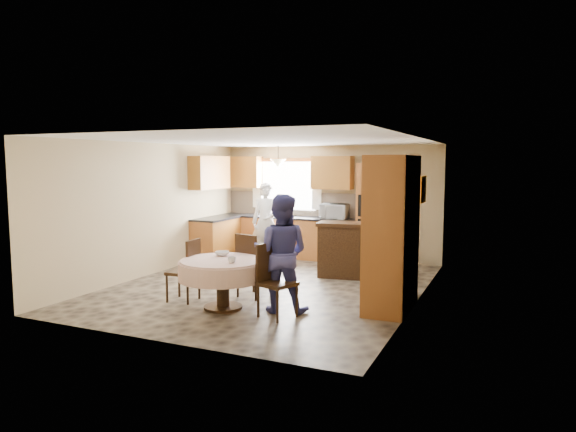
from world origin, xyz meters
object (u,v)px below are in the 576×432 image
Objects in this scene: dining_table at (223,270)px; chair_left at (187,267)px; chair_right at (273,276)px; sideboard at (354,252)px; person_dining at (281,253)px; oven_tower at (375,214)px; chair_back at (251,262)px; cupboard at (392,234)px; person_sink at (266,222)px.

dining_table is 1.33× the size of chair_left.
chair_right is at bearing -2.01° from dining_table.
chair_right is (0.83, -0.03, -0.00)m from dining_table.
chair_right is at bearing -105.06° from sideboard.
chair_left is at bearing 104.06° from chair_right.
sideboard is at bearing -107.77° from person_dining.
oven_tower is 3.67m from chair_back.
chair_right is 0.60× the size of person_dining.
cupboard reaches higher than person_dining.
oven_tower is 1.57× the size of sideboard.
person_sink is at bearing -179.43° from chair_left.
cupboard is 2.51m from dining_table.
chair_back reaches higher than chair_right.
dining_table is 0.83m from chair_right.
person_dining is at bearing -105.70° from sideboard.
oven_tower is 3.97m from person_dining.
cupboard reaches higher than dining_table.
dining_table is at bearing 4.92° from person_dining.
cupboard is 1.32× the size of person_sink.
person_dining is at bearing 15.21° from dining_table.
cupboard reaches higher than oven_tower.
person_sink is at bearing 141.85° from cupboard.
sideboard is 2.20m from cupboard.
chair_right is at bearing 148.43° from chair_back.
cupboard is 1.62m from person_dining.
chair_back reaches higher than sideboard.
person_sink is (-1.88, 3.57, 0.29)m from chair_right.
chair_back is 1.00× the size of chair_right.
chair_left is 0.57× the size of person_sink.
chair_back is 0.94m from person_dining.
oven_tower is at bearing 15.19° from chair_right.
oven_tower reaches higher than person_dining.
dining_table is 0.76× the size of person_dining.
dining_table is at bearing -157.19° from cupboard.
sideboard and chair_left have the same top height.
chair_left is (-2.96, -0.82, -0.59)m from cupboard.
chair_right is 0.60× the size of person_sink.
chair_left is 1.58m from person_dining.
dining_table is (-2.25, -0.95, -0.55)m from cupboard.
oven_tower is 2.20× the size of chair_left.
person_sink is 3.81m from person_dining.
oven_tower reaches higher than dining_table.
chair_back is at bearing -43.28° from person_dining.
chair_left is (-0.71, 0.13, -0.03)m from dining_table.
chair_left is at bearing 49.48° from chair_back.
person_dining is (-0.35, -3.95, -0.21)m from oven_tower.
person_dining is (1.54, 0.10, 0.31)m from chair_left.
dining_table is at bearing -105.82° from oven_tower.
cupboard reaches higher than chair_back.
cupboard is 2.20× the size of chair_right.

